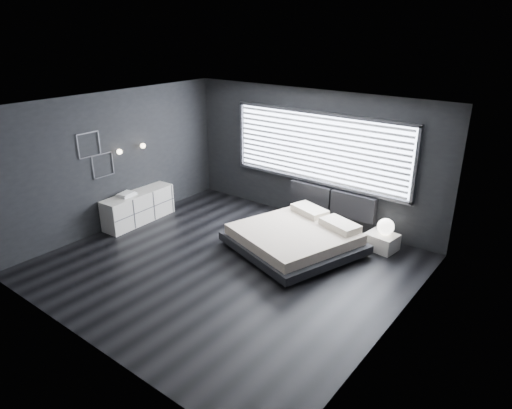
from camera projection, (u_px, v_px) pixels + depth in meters
The scene contains 12 objects.
room at pixel (225, 192), 7.63m from camera, with size 6.04×6.00×2.80m.
window at pixel (318, 149), 9.42m from camera, with size 4.14×0.09×1.52m.
headboard at pixel (331, 201), 9.53m from camera, with size 1.96×0.16×0.52m.
sconce_near at pixel (119, 152), 9.23m from camera, with size 0.18×0.11×0.11m.
sconce_far at pixel (143, 146), 9.67m from camera, with size 0.18×0.11×0.11m.
wall_art_upper at pixel (89, 145), 8.74m from camera, with size 0.01×0.48×0.48m.
wall_art_lower at pixel (103, 165), 9.10m from camera, with size 0.01×0.48×0.48m.
bed at pixel (295, 237), 8.63m from camera, with size 2.66×2.59×0.55m.
nightstand at pixel (382, 242), 8.66m from camera, with size 0.55×0.46×0.32m, color silver.
orb_lamp at pixel (386, 227), 8.54m from camera, with size 0.31×0.31×0.31m, color white.
dresser at pixel (139, 207), 9.82m from camera, with size 0.54×1.68×0.66m.
book_stack at pixel (126, 194), 9.51m from camera, with size 0.31×0.39×0.07m.
Camera 1 is at (4.79, -5.35, 4.04)m, focal length 32.00 mm.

